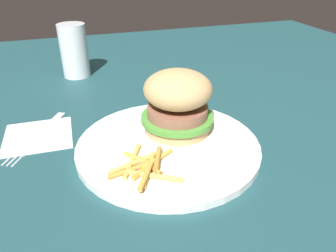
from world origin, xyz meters
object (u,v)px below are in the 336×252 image
object	(u,v)px
napkin	(38,136)
drink_glass	(75,54)
fries_pile	(145,166)
fork	(37,135)
plate	(168,146)
sandwich	(178,101)

from	to	relation	value
napkin	drink_glass	size ratio (longest dim) A/B	0.88
fries_pile	napkin	distance (m)	0.22
fries_pile	napkin	world-z (taller)	fries_pile
fries_pile	fork	bearing A→B (deg)	-137.37
plate	sandwich	bearing A→B (deg)	142.08
plate	fries_pile	bearing A→B (deg)	-43.71
sandwich	fries_pile	world-z (taller)	sandwich
fries_pile	fork	distance (m)	0.22
napkin	fries_pile	bearing A→B (deg)	42.23
plate	fork	world-z (taller)	plate
sandwich	fork	size ratio (longest dim) A/B	0.75
plate	fork	size ratio (longest dim) A/B	1.79
napkin	plate	bearing A→B (deg)	61.72
fries_pile	fork	xyz separation A→B (m)	(-0.16, -0.15, -0.01)
plate	fries_pile	world-z (taller)	fries_pile
fork	drink_glass	world-z (taller)	drink_glass
fries_pile	plate	bearing A→B (deg)	136.29
plate	fries_pile	size ratio (longest dim) A/B	2.59
plate	sandwich	size ratio (longest dim) A/B	2.39
sandwich	drink_glass	world-z (taller)	drink_glass
plate	sandwich	distance (m)	0.07
drink_glass	plate	bearing A→B (deg)	16.08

